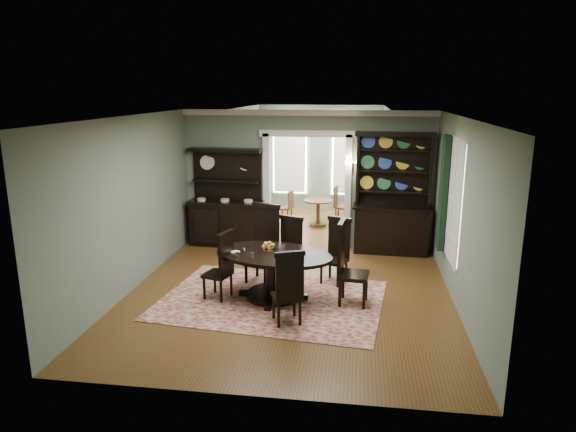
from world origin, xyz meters
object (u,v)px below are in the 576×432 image
welsh_dresser (392,210)px  parlor_table (318,209)px  dining_table (273,267)px  sideboard (226,212)px

welsh_dresser → parlor_table: bearing=134.7°
parlor_table → dining_table: bearing=-94.3°
sideboard → welsh_dresser: welsh_dresser is taller
dining_table → parlor_table: (0.36, 4.80, -0.11)m
dining_table → sideboard: 3.28m
dining_table → welsh_dresser: bearing=67.3°
sideboard → parlor_table: sideboard is taller
welsh_dresser → parlor_table: 2.64m
welsh_dresser → sideboard: bearing=-177.4°
sideboard → parlor_table: size_ratio=2.97×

